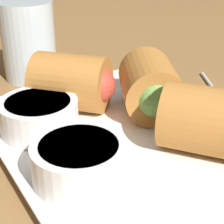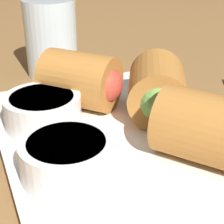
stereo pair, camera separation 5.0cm
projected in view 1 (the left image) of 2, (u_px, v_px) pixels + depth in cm
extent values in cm
cube|color=olive|center=(104.00, 167.00, 37.63)|extent=(180.00, 140.00, 2.00)
cube|color=white|center=(112.00, 141.00, 39.00)|extent=(29.05, 21.26, 1.20)
cube|color=white|center=(112.00, 135.00, 38.65)|extent=(30.21, 22.11, 0.30)
cylinder|color=#B77533|center=(150.00, 85.00, 41.68)|extent=(10.26, 9.46, 6.38)
sphere|color=#6B9E47|center=(155.00, 98.00, 38.88)|extent=(4.14, 4.14, 4.14)
cylinder|color=#B77533|center=(207.00, 121.00, 34.50)|extent=(10.43, 10.07, 6.38)
cylinder|color=#B77533|center=(71.00, 82.00, 42.55)|extent=(10.39, 10.28, 6.38)
sphere|color=#B23D2D|center=(97.00, 85.00, 41.79)|extent=(4.14, 4.14, 4.14)
cylinder|color=white|center=(79.00, 161.00, 31.35)|extent=(8.13, 8.13, 3.37)
cylinder|color=#477038|center=(79.00, 147.00, 30.71)|extent=(6.66, 6.66, 0.61)
cylinder|color=white|center=(39.00, 116.00, 38.52)|extent=(8.13, 8.13, 3.37)
cylinder|color=beige|center=(38.00, 104.00, 37.88)|extent=(6.66, 6.66, 0.61)
cylinder|color=silver|center=(212.00, 88.00, 52.02)|extent=(9.67, 5.52, 0.50)
cylinder|color=silver|center=(29.00, 41.00, 53.50)|extent=(7.60, 7.60, 11.17)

